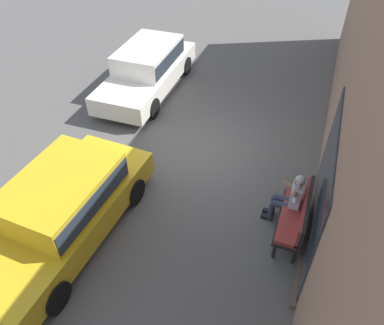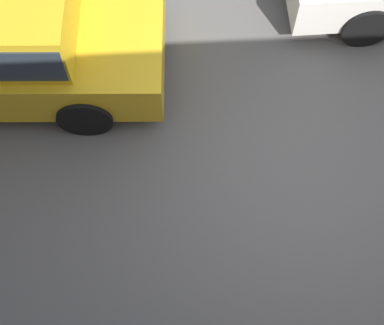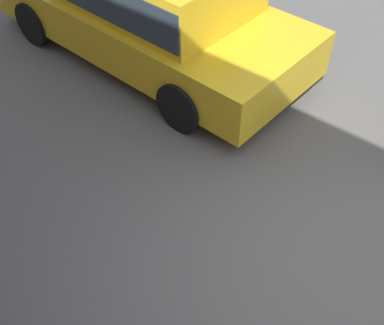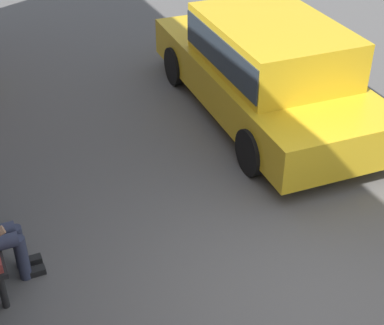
% 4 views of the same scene
% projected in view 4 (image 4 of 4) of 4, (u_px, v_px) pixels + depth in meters
% --- Properties ---
extents(ground_plane, '(60.00, 60.00, 0.00)m').
position_uv_depth(ground_plane, '(304.00, 311.00, 5.67)').
color(ground_plane, '#565451').
extents(parked_car_mid, '(4.62, 2.08, 1.49)m').
position_uv_depth(parked_car_mid, '(267.00, 65.00, 8.47)').
color(parked_car_mid, gold).
rests_on(parked_car_mid, ground_plane).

